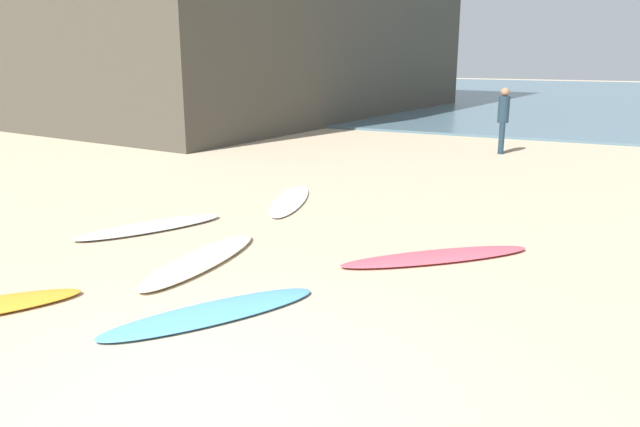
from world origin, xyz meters
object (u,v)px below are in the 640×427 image
Objects in this scene: surfboard_2 at (212,313)px; surfboard_5 at (290,200)px; surfboard_0 at (437,257)px; surfboard_4 at (201,260)px; beachgoer_near at (503,117)px; surfboard_1 at (150,227)px.

surfboard_2 is 0.95× the size of surfboard_5.
surfboard_0 is 3.07m from surfboard_2.
surfboard_5 is (-3.15, 1.85, -0.01)m from surfboard_0.
surfboard_4 is at bearing -17.85° from surfboard_2.
surfboard_2 reaches higher than surfboard_5.
beachgoer_near is (1.76, 10.35, 0.89)m from surfboard_4.
surfboard_1 is 2.62m from surfboard_5.
beachgoer_near is at bearing -62.06° from surfboard_2.
surfboard_5 is 1.43× the size of beachgoer_near.
surfboard_4 is at bearing -20.76° from beachgoer_near.
surfboard_2 is 4.80m from surfboard_5.
surfboard_4 is 3.33m from surfboard_5.
surfboard_1 reaches higher than surfboard_2.
surfboard_2 is (2.64, -2.10, -0.01)m from surfboard_1.
surfboard_1 is 0.95× the size of surfboard_4.
beachgoer_near reaches higher than surfboard_0.
surfboard_4 reaches higher than surfboard_5.
surfboard_4 is at bearing 76.18° from surfboard_0.
surfboard_0 is 1.54× the size of beachgoer_near.
beachgoer_near is (2.32, 7.07, 0.90)m from surfboard_5.
beachgoer_near is (3.34, 9.48, 0.89)m from surfboard_1.
surfboard_0 is at bearing -145.02° from surfboard_1.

